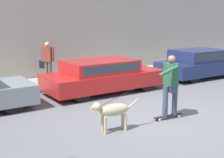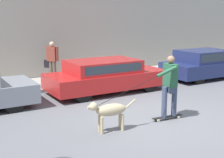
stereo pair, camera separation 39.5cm
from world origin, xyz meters
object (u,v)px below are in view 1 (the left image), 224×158
skateboarder (170,83)px  pedestrian_with_bag (47,60)px  parked_car_2 (199,64)px  dog (113,111)px  parked_car_1 (103,76)px

skateboarder → pedestrian_with_bag: 5.98m
parked_car_2 → dog: bearing=-152.4°
parked_car_1 → pedestrian_with_bag: size_ratio=2.71×
skateboarder → pedestrian_with_bag: skateboarder is taller
dog → skateboarder: bearing=-173.1°
skateboarder → pedestrian_with_bag: size_ratio=1.65×
parked_car_1 → skateboarder: bearing=-91.2°
dog → parked_car_1: bearing=-110.2°
skateboarder → dog: bearing=4.3°
pedestrian_with_bag → parked_car_2: bearing=-52.7°
parked_car_2 → dog: parked_car_2 is taller
parked_car_1 → parked_car_2: (5.11, 0.00, 0.02)m
parked_car_1 → parked_car_2: size_ratio=1.10×
skateboarder → parked_car_1: bearing=-85.7°
parked_car_2 → skateboarder: bearing=-144.6°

